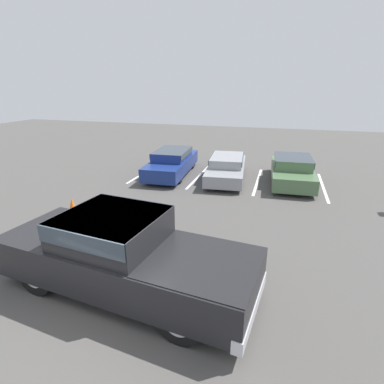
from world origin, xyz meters
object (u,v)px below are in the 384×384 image
Objects in this scene: parked_sedan_b at (227,167)px; traffic_cone at (73,207)px; parked_sedan_a at (172,161)px; parked_sedan_c at (292,169)px; pickup_truck at (126,254)px.

traffic_cone is (-4.52, -5.92, -0.34)m from parked_sedan_b.
parked_sedan_c is (5.95, 0.25, -0.01)m from parked_sedan_a.
pickup_truck is 10.20× the size of traffic_cone.
parked_sedan_a is 2.87m from parked_sedan_b.
parked_sedan_b is 3.09m from parked_sedan_c.
parked_sedan_b is at bearing -88.64° from parked_sedan_c.
pickup_truck is at bearing -9.20° from parked_sedan_b.
parked_sedan_a is at bearing 74.37° from traffic_cone.
parked_sedan_a is 6.14m from traffic_cone.
parked_sedan_c is 7.65× the size of traffic_cone.
parked_sedan_b is at bearing 92.61° from pickup_truck.
pickup_truck is at bearing -24.19° from parked_sedan_c.
traffic_cone is at bearing -53.99° from parked_sedan_c.
parked_sedan_a is 5.96m from parked_sedan_c.
parked_sedan_a is 8.31× the size of traffic_cone.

